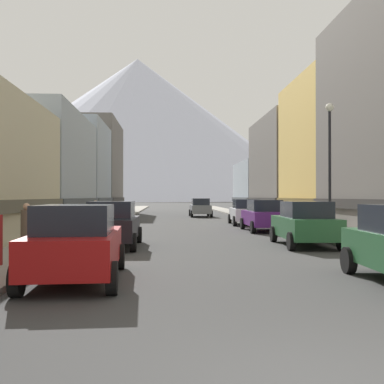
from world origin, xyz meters
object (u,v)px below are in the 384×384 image
Objects in this scene: car_right_3 at (245,212)px; potted_plant_0 at (331,224)px; car_right_1 at (305,223)px; car_left_0 at (77,243)px; pedestrian_2 at (96,214)px; pedestrian_1 at (26,230)px; streetlamp_right at (330,150)px; car_right_2 at (264,215)px; car_driving_0 at (200,207)px; car_left_1 at (113,224)px.

potted_plant_0 is at bearing -68.12° from car_right_3.
potted_plant_0 is (3.20, 5.83, -0.38)m from car_right_1.
pedestrian_2 is (-2.45, 19.10, -0.03)m from car_left_0.
car_right_3 is at bearing 58.89° from pedestrian_1.
streetlamp_right reaches higher than pedestrian_1.
car_right_2 is (0.00, 7.78, 0.00)m from car_right_1.
streetlamp_right is (3.75, -25.16, 3.09)m from car_driving_0.
car_left_1 is 3.73m from pedestrian_1.
pedestrian_1 is at bearing -104.91° from car_driving_0.
car_driving_0 reaches higher than pedestrian_1.
car_left_0 reaches higher than pedestrian_1.
car_right_3 is 10.24m from pedestrian_2.
car_driving_0 is 30.51m from pedestrian_1.
car_right_1 is (7.60, 0.03, 0.00)m from car_left_1.
car_driving_0 reaches higher than potted_plant_0.
car_driving_0 is 0.75× the size of streetlamp_right.
streetlamp_right is at bearing 43.75° from car_right_1.
streetlamp_right is at bearing -76.16° from car_right_2.
pedestrian_2 is at bearing 138.22° from streetlamp_right.
pedestrian_1 is at bearing -146.78° from potted_plant_0.
car_right_1 is 26.73m from car_driving_0.
pedestrian_2 is at bearing 90.00° from pedestrian_1.
car_driving_0 is (-2.20, 18.87, 0.00)m from car_right_2.
car_right_2 is at bearing 46.57° from pedestrian_1.
pedestrian_1 is (-2.45, 4.40, -0.01)m from car_left_0.
car_left_0 is 13.02m from streetlamp_right.
car_driving_0 is 5.57× the size of potted_plant_0.
pedestrian_2 is at bearing 130.30° from car_right_1.
car_driving_0 is (5.40, 26.67, 0.00)m from car_left_1.
car_left_0 is 1.02× the size of car_right_2.
pedestrian_1 is (-10.05, -2.84, -0.01)m from car_right_1.
streetlamp_right is at bearing -82.82° from car_right_3.
car_right_1 is (7.59, 7.25, 0.00)m from car_left_0.
car_driving_0 is 21.50m from potted_plant_0.
car_right_3 is 2.84× the size of pedestrian_2.
car_right_2 is 5.57× the size of potted_plant_0.
car_right_3 is at bearing 90.02° from car_right_2.
car_right_2 is 1.00× the size of car_driving_0.
car_right_3 is 0.76× the size of streetlamp_right.
car_right_1 and car_driving_0 have the same top height.
car_driving_0 is 2.74× the size of pedestrian_1.
pedestrian_2 is (-13.25, 6.02, 0.35)m from potted_plant_0.
streetlamp_right is (-1.65, -4.35, 3.46)m from potted_plant_0.
car_left_1 is 2.80× the size of pedestrian_2.
pedestrian_1 is (-10.05, -16.65, -0.01)m from car_right_3.
potted_plant_0 is at bearing -31.24° from car_right_2.
car_left_1 is at bearing -134.24° from car_right_2.
car_right_2 is 3.76m from potted_plant_0.
car_right_1 is at bearing -136.25° from streetlamp_right.
pedestrian_1 is at bearing 119.11° from car_left_0.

